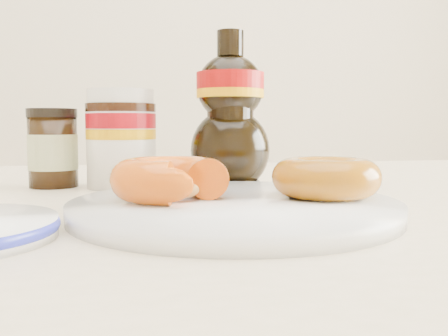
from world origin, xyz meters
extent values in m
cube|color=beige|center=(0.00, 1.75, 1.30)|extent=(3.50, 0.10, 2.60)
cube|color=beige|center=(0.00, 0.10, 0.73)|extent=(1.40, 0.90, 0.04)
cylinder|color=white|center=(-0.02, 0.00, 0.76)|extent=(0.27, 0.27, 0.01)
torus|color=white|center=(-0.02, 0.00, 0.76)|extent=(0.27, 0.27, 0.01)
torus|color=#CE630B|center=(-0.07, 0.01, 0.78)|extent=(0.12, 0.12, 0.03)
torus|color=#925809|center=(0.07, 0.00, 0.78)|extent=(0.10, 0.10, 0.03)
cylinder|color=white|center=(-0.11, 0.20, 0.80)|extent=(0.08, 0.08, 0.10)
cylinder|color=maroon|center=(-0.11, 0.20, 0.83)|extent=(0.08, 0.08, 0.02)
cylinder|color=#D89905|center=(-0.11, 0.20, 0.81)|extent=(0.08, 0.08, 0.01)
cylinder|color=black|center=(-0.11, 0.20, 0.84)|extent=(0.08, 0.08, 0.01)
cylinder|color=white|center=(-0.11, 0.20, 0.86)|extent=(0.08, 0.08, 0.02)
cylinder|color=black|center=(-0.19, 0.22, 0.79)|extent=(0.06, 0.06, 0.08)
cylinder|color=beige|center=(-0.19, 0.22, 0.79)|extent=(0.06, 0.06, 0.04)
cylinder|color=black|center=(-0.19, 0.22, 0.84)|extent=(0.06, 0.06, 0.01)
camera|label=1|loc=(-0.09, -0.40, 0.82)|focal=40.00mm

